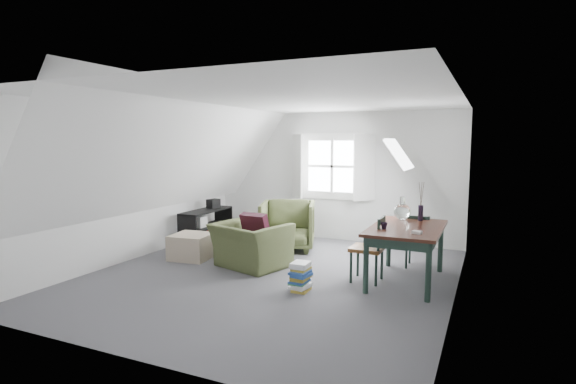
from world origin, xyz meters
The scene contains 24 objects.
floor centered at (0.00, 0.00, 0.00)m, with size 5.50×5.50×0.00m, color #4D4C51.
ceiling centered at (0.00, 0.00, 2.50)m, with size 5.50×5.50×0.00m, color white.
wall_back centered at (0.00, 2.75, 1.25)m, with size 5.00×5.00×0.00m, color silver.
wall_front centered at (0.00, -2.75, 1.25)m, with size 5.00×5.00×0.00m, color silver.
wall_left centered at (-2.50, 0.00, 1.25)m, with size 5.50×5.50×0.00m, color silver.
wall_right centered at (2.50, 0.00, 1.25)m, with size 5.50×5.50×0.00m, color silver.
slope_left centered at (-1.55, 0.00, 1.78)m, with size 5.50×5.50×0.00m, color white.
slope_right centered at (1.55, 0.00, 1.78)m, with size 5.50×5.50×0.00m, color white.
dormer_window centered at (0.00, 2.68, 1.45)m, with size 1.71×0.35×1.30m.
skylight centered at (1.55, 1.30, 1.75)m, with size 0.55×0.75×0.04m, color white.
armchair_near centered at (-0.49, 0.31, 0.00)m, with size 1.05×0.92×0.68m, color #414A26.
armchair_far centered at (-0.45, 1.59, 0.00)m, with size 0.93×0.96×0.87m, color #414A26.
throw_pillow centered at (-0.49, 0.46, 0.60)m, with size 0.44×0.13×0.44m, color #370F1C.
ottoman centered at (-1.63, 0.33, 0.20)m, with size 0.61×0.61×0.41m, color tan.
dining_table centered at (1.82, 0.54, 0.68)m, with size 0.93×1.56×0.78m.
demijohn centered at (1.67, 0.99, 0.92)m, with size 0.24×0.24×0.34m.
vase_twigs centered at (1.92, 1.09, 0.90)m, with size 0.07×0.08×0.57m.
cup centered at (1.57, 0.24, 0.78)m, with size 0.09×0.09×0.09m, color black.
paper_box centered at (2.02, 0.09, 0.80)m, with size 0.12×0.08×0.04m, color white.
dining_chair_far centered at (1.88, 1.33, 0.43)m, with size 0.39×0.39×0.83m.
dining_chair_near centered at (1.36, 0.35, 0.48)m, with size 0.43×0.43×0.92m.
media_shelf centered at (-2.10, 1.40, 0.29)m, with size 0.41×1.24×0.63m.
electronics_box centered at (-2.10, 1.69, 0.71)m, with size 0.17×0.24×0.19m, color black.
magazine_stack centered at (0.65, -0.42, 0.19)m, with size 0.28×0.33×0.37m.
Camera 1 is at (2.84, -5.65, 1.94)m, focal length 28.00 mm.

